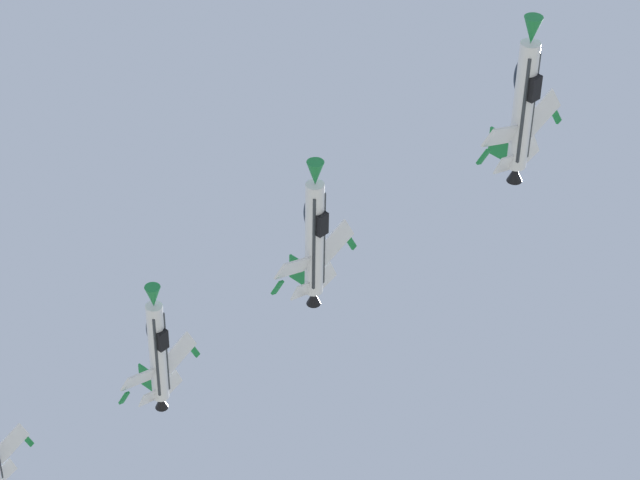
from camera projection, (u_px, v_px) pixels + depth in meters
The scene contains 3 objects.
fighter_jet_left_wing at pixel (523, 103), 114.64m from camera, with size 7.94×15.84×7.05m.
fighter_jet_right_wing at pixel (314, 237), 123.49m from camera, with size 7.72×15.84×7.29m.
fighter_jet_left_outer at pixel (157, 350), 136.16m from camera, with size 7.46×15.84×7.55m.
Camera 1 is at (-2.27, -7.19, 1.73)m, focal length 77.72 mm.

